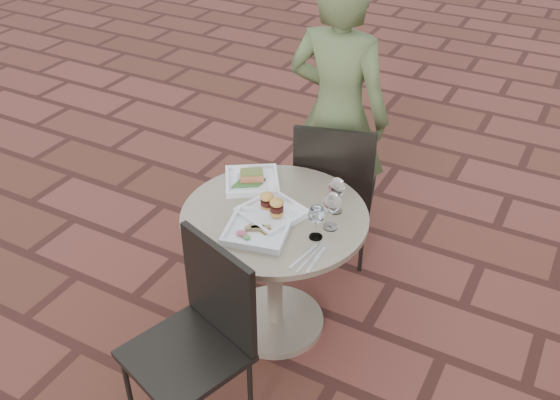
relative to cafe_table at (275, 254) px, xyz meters
The scene contains 13 objects.
ground 0.52m from the cafe_table, 81.37° to the left, with size 60.00×60.00×0.00m, color #5B2A24.
cafe_table is the anchor object (origin of this frame).
chair_far 0.67m from the cafe_table, 87.81° to the left, with size 0.54×0.54×0.93m.
chair_near 0.64m from the cafe_table, 89.84° to the right, with size 0.56×0.56×0.93m.
diner 0.96m from the cafe_table, 94.75° to the left, with size 0.61×0.40×1.68m, color #4B5B32.
plate_salmon 0.40m from the cafe_table, 142.22° to the left, with size 0.37×0.37×0.07m.
plate_sliders 0.28m from the cafe_table, 111.97° to the right, with size 0.34×0.34×0.17m.
plate_tuna 0.31m from the cafe_table, 89.54° to the right, with size 0.34×0.34×0.03m.
wine_glass_right 0.45m from the cafe_table, 15.46° to the right, with size 0.07×0.07×0.18m.
wine_glass_mid 0.48m from the cafe_table, 33.10° to the left, with size 0.08×0.08×0.19m.
wine_glass_far 0.48m from the cafe_table, ahead, with size 0.08×0.08×0.19m.
steel_ramekin 0.42m from the cafe_table, 148.88° to the left, with size 0.05×0.05×0.04m, color silver.
cutlery_set 0.44m from the cafe_table, 36.08° to the right, with size 0.10×0.23×0.00m, color silver, non-canonical shape.
Camera 1 is at (1.14, -2.30, 2.46)m, focal length 40.00 mm.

